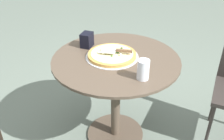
{
  "coord_description": "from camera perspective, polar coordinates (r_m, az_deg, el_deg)",
  "views": [
    {
      "loc": [
        1.39,
        0.61,
        1.54
      ],
      "look_at": [
        -0.01,
        -0.03,
        0.61
      ],
      "focal_mm": 40.65,
      "sensor_mm": 36.0,
      "label": 1
    }
  ],
  "objects": [
    {
      "name": "drinking_cup",
      "position": [
        1.49,
        7.02,
        0.1
      ],
      "size": [
        0.07,
        0.07,
        0.12
      ],
      "primitive_type": "cylinder",
      "color": "silver",
      "rests_on": "patio_table"
    },
    {
      "name": "napkin_dispenser",
      "position": [
        1.88,
        -5.67,
        6.76
      ],
      "size": [
        0.1,
        0.08,
        0.11
      ],
      "primitive_type": "cube",
      "rotation": [
        0.0,
        0.0,
        0.1
      ],
      "color": "black",
      "rests_on": "patio_table"
    },
    {
      "name": "pizza_on_tray",
      "position": [
        1.74,
        -0.0,
        3.41
      ],
      "size": [
        0.36,
        0.36,
        0.04
      ],
      "color": "silver",
      "rests_on": "patio_table"
    },
    {
      "name": "patio_table",
      "position": [
        1.83,
        0.84,
        -2.49
      ],
      "size": [
        0.88,
        0.88,
        0.71
      ],
      "color": "brown",
      "rests_on": "ground"
    },
    {
      "name": "pizza_server",
      "position": [
        1.72,
        1.07,
        4.38
      ],
      "size": [
        0.1,
        0.22,
        0.02
      ],
      "color": "silver",
      "rests_on": "pizza_on_tray"
    },
    {
      "name": "ground_plane",
      "position": [
        2.16,
        0.73,
        -14.17
      ],
      "size": [
        10.0,
        10.0,
        0.0
      ],
      "primitive_type": "plane",
      "color": "slate"
    }
  ]
}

